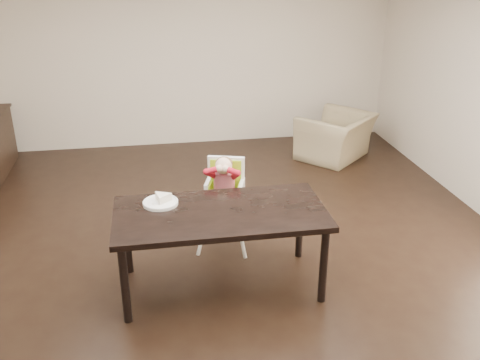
# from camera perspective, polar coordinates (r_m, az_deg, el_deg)

# --- Properties ---
(ground) EXTENTS (7.00, 7.00, 0.00)m
(ground) POSITION_cam_1_polar(r_m,az_deg,el_deg) (5.28, -1.51, -8.52)
(ground) COLOR black
(ground) RESTS_ON ground
(room_walls) EXTENTS (6.02, 7.02, 2.71)m
(room_walls) POSITION_cam_1_polar(r_m,az_deg,el_deg) (4.57, -1.77, 11.59)
(room_walls) COLOR beige
(room_walls) RESTS_ON ground
(dining_table) EXTENTS (1.80, 0.90, 0.75)m
(dining_table) POSITION_cam_1_polar(r_m,az_deg,el_deg) (4.58, -2.11, -4.21)
(dining_table) COLOR black
(dining_table) RESTS_ON ground
(high_chair) EXTENTS (0.50, 0.50, 0.96)m
(high_chair) POSITION_cam_1_polar(r_m,az_deg,el_deg) (5.25, -1.66, -0.34)
(high_chair) COLOR white
(high_chair) RESTS_ON ground
(plate) EXTENTS (0.37, 0.37, 0.09)m
(plate) POSITION_cam_1_polar(r_m,az_deg,el_deg) (4.70, -8.41, -2.19)
(plate) COLOR white
(plate) RESTS_ON dining_table
(armchair) EXTENTS (1.15, 1.13, 0.86)m
(armchair) POSITION_cam_1_polar(r_m,az_deg,el_deg) (7.76, 10.22, 5.35)
(armchair) COLOR #988660
(armchair) RESTS_ON ground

